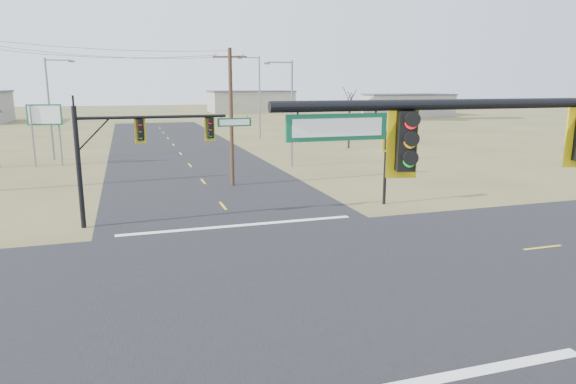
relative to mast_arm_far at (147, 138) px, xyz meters
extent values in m
plane|color=olive|center=(4.21, -9.58, -4.39)|extent=(320.00, 320.00, 0.00)
cube|color=black|center=(4.21, -9.58, -4.38)|extent=(160.00, 14.00, 0.02)
cube|color=black|center=(4.21, -9.58, -4.38)|extent=(14.00, 160.00, 0.02)
cube|color=silver|center=(4.21, -2.08, -4.36)|extent=(12.00, 0.40, 0.01)
cylinder|color=black|center=(6.47, -18.82, 2.34)|extent=(10.47, 0.19, 0.19)
cube|color=#0B5132|center=(2.41, -18.82, 1.99)|extent=(1.80, 0.05, 0.45)
cylinder|color=black|center=(-3.29, 0.00, -1.37)|extent=(0.24, 0.24, 6.04)
cylinder|color=black|center=(0.37, 0.00, 1.05)|extent=(7.33, 0.16, 0.16)
cube|color=#0B5132|center=(4.51, 0.00, 0.70)|extent=(1.80, 0.05, 0.45)
cylinder|color=black|center=(13.54, 0.10, -2.21)|extent=(0.19, 0.19, 4.35)
cylinder|color=#412A1C|center=(6.00, 8.38, 0.33)|extent=(0.27, 0.27, 9.43)
cube|color=#412A1C|center=(6.00, 8.38, 4.44)|extent=(2.22, 0.84, 0.12)
cylinder|color=slate|center=(-8.64, 21.67, -1.71)|extent=(0.14, 0.14, 5.35)
cylinder|color=slate|center=(-6.49, 21.67, -1.71)|extent=(0.14, 0.14, 5.35)
cube|color=#0B5132|center=(-7.56, 21.67, 0.07)|extent=(2.84, 0.48, 1.78)
cylinder|color=slate|center=(12.64, 15.33, 0.11)|extent=(0.18, 0.18, 9.00)
cylinder|color=slate|center=(11.56, 15.33, 4.41)|extent=(2.16, 0.11, 0.11)
cube|color=slate|center=(10.48, 15.33, 4.31)|extent=(0.51, 0.26, 0.16)
cylinder|color=slate|center=(15.76, 38.57, 0.85)|extent=(0.21, 0.21, 10.48)
cylinder|color=slate|center=(14.50, 38.57, 5.89)|extent=(2.51, 0.13, 0.13)
cube|color=slate|center=(13.24, 38.57, 5.79)|extent=(0.61, 0.36, 0.19)
cylinder|color=slate|center=(-7.67, 26.01, 0.30)|extent=(0.19, 0.19, 9.38)
cylinder|color=slate|center=(-6.54, 26.01, 4.80)|extent=(2.25, 0.11, 0.11)
cube|color=slate|center=(-5.42, 26.01, 4.70)|extent=(0.56, 0.37, 0.17)
cylinder|color=black|center=(22.59, 25.55, -2.19)|extent=(0.23, 0.23, 4.39)
cube|color=gray|center=(29.21, 100.42, -1.89)|extent=(20.00, 12.00, 5.00)
cube|color=gray|center=(59.21, 75.42, -2.14)|extent=(18.00, 10.00, 4.50)
camera|label=1|loc=(-0.95, -26.76, 2.71)|focal=32.00mm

